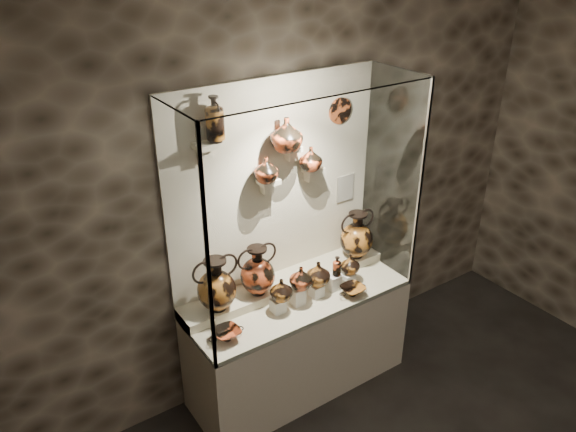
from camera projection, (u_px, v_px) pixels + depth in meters
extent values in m
cube|color=#2E261D|center=(274.00, 187.00, 4.01)|extent=(5.00, 0.02, 3.20)
cube|color=beige|center=(298.00, 343.00, 4.32)|extent=(1.70, 0.60, 0.80)
cube|color=beige|center=(299.00, 299.00, 4.13)|extent=(1.68, 0.58, 0.03)
cube|color=beige|center=(286.00, 284.00, 4.25)|extent=(1.70, 0.25, 0.10)
cube|color=beige|center=(274.00, 188.00, 4.01)|extent=(1.70, 0.03, 1.60)
cube|color=white|center=(327.00, 220.00, 3.56)|extent=(1.70, 0.01, 1.60)
cube|color=white|center=(185.00, 238.00, 3.35)|extent=(0.01, 0.60, 1.60)
cube|color=white|center=(392.00, 176.00, 4.20)|extent=(0.01, 0.60, 1.60)
cube|color=white|center=(301.00, 86.00, 3.42)|extent=(1.70, 0.60, 0.01)
cube|color=gray|center=(208.00, 258.00, 3.14)|extent=(0.02, 0.02, 1.60)
cube|color=gray|center=(420.00, 189.00, 3.99)|extent=(0.02, 0.02, 1.60)
cube|color=silver|center=(278.00, 305.00, 3.96)|extent=(0.09, 0.09, 0.10)
cube|color=silver|center=(297.00, 296.00, 4.04)|extent=(0.09, 0.09, 0.13)
cube|color=silver|center=(316.00, 290.00, 4.13)|extent=(0.09, 0.09, 0.09)
cube|color=silver|center=(333.00, 282.00, 4.20)|extent=(0.09, 0.09, 0.12)
cube|color=silver|center=(348.00, 278.00, 4.28)|extent=(0.09, 0.09, 0.08)
cube|color=beige|center=(206.00, 146.00, 3.48)|extent=(0.14, 0.12, 0.04)
cube|color=beige|center=(268.00, 181.00, 3.86)|extent=(0.14, 0.12, 0.04)
cube|color=beige|center=(292.00, 148.00, 3.87)|extent=(0.10, 0.12, 0.04)
cube|color=beige|center=(312.00, 170.00, 4.05)|extent=(0.14, 0.12, 0.04)
imported|color=#A96220|center=(281.00, 290.00, 3.90)|extent=(0.17, 0.17, 0.17)
imported|color=#C64923|center=(301.00, 278.00, 3.97)|extent=(0.20, 0.20, 0.18)
imported|color=#A96220|center=(318.00, 273.00, 4.08)|extent=(0.19, 0.19, 0.19)
imported|color=#A96220|center=(350.00, 264.00, 4.25)|extent=(0.17, 0.17, 0.15)
imported|color=#C64923|center=(266.00, 170.00, 3.77)|extent=(0.22, 0.22, 0.18)
imported|color=#C64923|center=(286.00, 134.00, 3.72)|extent=(0.29, 0.29, 0.23)
imported|color=#C64923|center=(310.00, 159.00, 3.96)|extent=(0.22, 0.22, 0.17)
cylinder|color=#AC4B22|center=(340.00, 111.00, 4.05)|extent=(0.19, 0.02, 0.19)
cube|color=beige|center=(345.00, 188.00, 4.39)|extent=(0.16, 0.01, 0.22)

